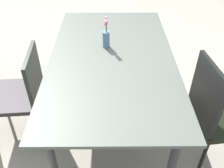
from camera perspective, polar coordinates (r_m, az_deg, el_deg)
The scene contains 5 objects.
ground_plane at distance 2.54m, azimuth 1.73°, elevation -9.54°, with size 12.00×12.00×0.00m, color gray.
dining_table at distance 2.11m, azimuth -0.00°, elevation 4.89°, with size 1.83×1.03×0.78m.
chair_far_side at distance 2.29m, azimuth -20.16°, elevation -1.48°, with size 0.49×0.49×0.87m.
chair_near_left at distance 2.05m, azimuth 22.60°, elevation -5.90°, with size 0.48×0.48×0.98m.
flower_vase at distance 2.16m, azimuth -1.34°, elevation 10.93°, with size 0.06×0.06×0.28m.
Camera 1 is at (-1.69, 0.09, 1.89)m, focal length 39.75 mm.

